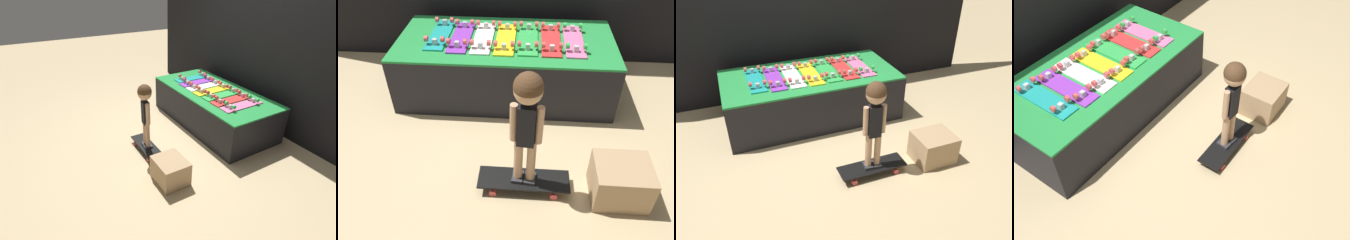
{
  "view_description": "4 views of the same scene",
  "coord_description": "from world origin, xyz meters",
  "views": [
    {
      "loc": [
        2.91,
        -1.94,
        2.09
      ],
      "look_at": [
        0.09,
        -0.32,
        0.31
      ],
      "focal_mm": 28.0,
      "sensor_mm": 36.0,
      "label": 1
    },
    {
      "loc": [
        0.21,
        -2.26,
        1.91
      ],
      "look_at": [
        0.07,
        -0.37,
        0.33
      ],
      "focal_mm": 35.0,
      "sensor_mm": 36.0,
      "label": 2
    },
    {
      "loc": [
        -0.9,
        -2.87,
        2.1
      ],
      "look_at": [
        0.11,
        -0.26,
        0.36
      ],
      "focal_mm": 35.0,
      "sensor_mm": 36.0,
      "label": 3
    },
    {
      "loc": [
        -1.93,
        -1.75,
        2.74
      ],
      "look_at": [
        0.04,
        -0.36,
        0.31
      ],
      "focal_mm": 42.0,
      "sensor_mm": 36.0,
      "label": 4
    }
  ],
  "objects": [
    {
      "name": "back_wall",
      "position": [
        0.0,
        1.25,
        1.28
      ],
      "size": [
        5.17,
        0.1,
        2.57
      ],
      "color": "black",
      "rests_on": "ground_plane"
    },
    {
      "name": "ground_plane",
      "position": [
        0.0,
        0.0,
        0.0
      ],
      "size": [
        16.0,
        16.0,
        0.0
      ],
      "primitive_type": "plane",
      "color": "tan"
    },
    {
      "name": "display_rack",
      "position": [
        0.0,
        0.54,
        0.28
      ],
      "size": [
        2.01,
        0.98,
        0.55
      ],
      "color": "black",
      "rests_on": "ground_plane"
    },
    {
      "name": "skateboard_yellow_on_rack",
      "position": [
        0.0,
        0.52,
        0.57
      ],
      "size": [
        0.18,
        0.64,
        0.09
      ],
      "color": "yellow",
      "rests_on": "display_rack"
    },
    {
      "name": "skateboard_on_floor",
      "position": [
        0.22,
        -0.72,
        0.07
      ],
      "size": [
        0.65,
        0.2,
        0.09
      ],
      "color": "black",
      "rests_on": "ground_plane"
    },
    {
      "name": "skateboard_red_on_rack",
      "position": [
        0.41,
        0.53,
        0.57
      ],
      "size": [
        0.18,
        0.64,
        0.09
      ],
      "color": "red",
      "rests_on": "display_rack"
    },
    {
      "name": "skateboard_white_on_rack",
      "position": [
        -0.21,
        0.53,
        0.57
      ],
      "size": [
        0.18,
        0.64,
        0.09
      ],
      "color": "white",
      "rests_on": "display_rack"
    },
    {
      "name": "skateboard_purple_on_rack",
      "position": [
        -0.41,
        0.54,
        0.57
      ],
      "size": [
        0.18,
        0.64,
        0.09
      ],
      "color": "purple",
      "rests_on": "display_rack"
    },
    {
      "name": "skateboard_pink_on_rack",
      "position": [
        0.62,
        0.53,
        0.57
      ],
      "size": [
        0.18,
        0.64,
        0.09
      ],
      "color": "pink",
      "rests_on": "display_rack"
    },
    {
      "name": "skateboard_teal_on_rack",
      "position": [
        -0.62,
        0.57,
        0.57
      ],
      "size": [
        0.18,
        0.64,
        0.09
      ],
      "color": "teal",
      "rests_on": "display_rack"
    },
    {
      "name": "skateboard_green_on_rack",
      "position": [
        0.21,
        0.54,
        0.57
      ],
      "size": [
        0.18,
        0.64,
        0.09
      ],
      "color": "green",
      "rests_on": "display_rack"
    },
    {
      "name": "child",
      "position": [
        0.22,
        -0.72,
        0.7
      ],
      "size": [
        0.21,
        0.18,
        0.88
      ],
      "rotation": [
        0.0,
        0.0,
        -0.1
      ],
      "color": "#2D2D33",
      "rests_on": "skateboard_on_floor"
    },
    {
      "name": "storage_box",
      "position": [
        0.88,
        -0.74,
        0.15
      ],
      "size": [
        0.38,
        0.33,
        0.29
      ],
      "color": "tan",
      "rests_on": "ground_plane"
    }
  ]
}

